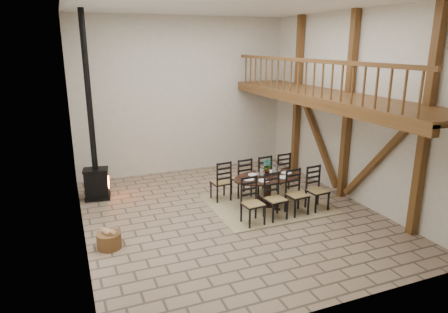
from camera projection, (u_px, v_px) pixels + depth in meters
name	position (u px, v px, depth m)	size (l,w,h in m)	color
ground	(231.00, 214.00, 10.07)	(8.00, 8.00, 0.00)	#8D775E
room_shell	(277.00, 92.00, 9.68)	(7.02, 8.02, 5.01)	beige
rug	(267.00, 204.00, 10.67)	(3.00, 2.50, 0.02)	tan
dining_table	(268.00, 190.00, 10.56)	(2.57, 2.35, 1.25)	black
wood_stove	(95.00, 160.00, 10.78)	(0.74, 0.61, 5.00)	black
log_basket	(109.00, 240.00, 8.36)	(0.51, 0.51, 0.42)	brown
log_stack	(107.00, 237.00, 8.51)	(0.36, 0.29, 0.33)	tan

